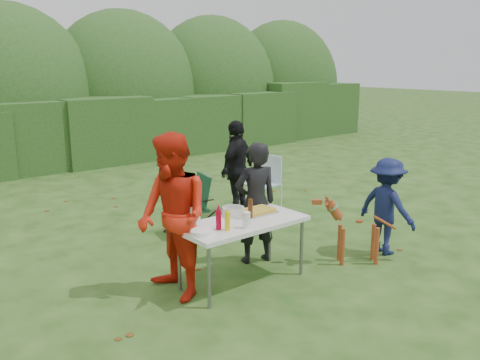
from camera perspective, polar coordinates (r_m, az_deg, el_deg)
ground at (r=6.08m, az=2.24°, el=-11.16°), size 80.00×80.00×0.00m
hedge_row at (r=12.79m, az=-22.33°, el=4.73°), size 22.00×1.40×1.70m
shrub_backdrop at (r=14.25m, az=-24.55°, el=8.33°), size 20.00×2.60×3.20m
folding_table at (r=5.78m, az=0.29°, el=-5.15°), size 1.50×0.70×0.74m
person_cook at (r=6.37m, az=1.76°, el=-2.60°), size 0.64×0.51×1.55m
person_red_jacket at (r=5.43m, az=-7.53°, el=-4.14°), size 0.72×0.90×1.79m
person_black_puffy at (r=8.30m, az=-0.32°, el=1.28°), size 1.01×0.72×1.59m
child at (r=6.96m, az=16.15°, el=-2.86°), size 0.49×0.84×1.29m
dog at (r=6.60m, az=13.19°, el=-5.63°), size 0.91×0.80×0.83m
camping_chair at (r=7.48m, az=-5.77°, el=-2.84°), size 0.68×0.68×0.90m
lawn_chair at (r=8.85m, az=2.49°, el=-0.22°), size 0.58×0.58×0.92m
food_tray at (r=6.04m, az=1.90°, el=-3.71°), size 0.45×0.30×0.02m
focaccia_bread at (r=6.03m, az=1.90°, el=-3.45°), size 0.40×0.26×0.04m
mustard_bottle at (r=5.43m, az=-1.41°, el=-4.66°), size 0.06×0.06×0.20m
ketchup_bottle at (r=5.46m, az=-2.42°, el=-4.45°), size 0.06×0.06×0.22m
beer_bottle at (r=5.79m, az=1.16°, el=-3.30°), size 0.06×0.06×0.24m
paper_towel_roll at (r=5.47m, az=-5.11°, el=-4.23°), size 0.12×0.12×0.26m
cup_stack at (r=5.50m, az=0.75°, el=-4.53°), size 0.08×0.08×0.18m
pasta_bowl at (r=5.96m, az=-0.77°, el=-3.53°), size 0.26×0.26×0.10m
plate_stack at (r=5.33m, az=-4.34°, el=-5.87°), size 0.24×0.24×0.05m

